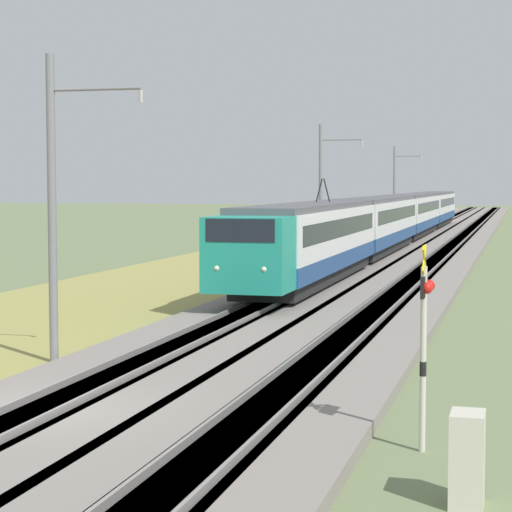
{
  "coord_description": "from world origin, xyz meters",
  "views": [
    {
      "loc": [
        -17.06,
        -8.89,
        4.63
      ],
      "look_at": [
        16.05,
        0.0,
        2.14
      ],
      "focal_mm": 70.0,
      "sensor_mm": 36.0,
      "label": 1
    }
  ],
  "objects_px": {
    "equipment_cabinet": "(467,459)",
    "catenary_mast_mid": "(322,192)",
    "catenary_mast_far": "(395,189)",
    "passenger_train": "(397,216)",
    "crossing_signal_far": "(424,326)",
    "catenary_mast_near": "(54,207)"
  },
  "relations": [
    {
      "from": "passenger_train",
      "to": "crossing_signal_far",
      "type": "height_order",
      "value": "passenger_train"
    },
    {
      "from": "passenger_train",
      "to": "catenary_mast_mid",
      "type": "distance_m",
      "value": 15.93
    },
    {
      "from": "catenary_mast_near",
      "to": "catenary_mast_far",
      "type": "height_order",
      "value": "catenary_mast_far"
    },
    {
      "from": "passenger_train",
      "to": "crossing_signal_far",
      "type": "relative_size",
      "value": 22.97
    },
    {
      "from": "catenary_mast_near",
      "to": "equipment_cabinet",
      "type": "xyz_separation_m",
      "value": [
        -8.42,
        -10.62,
        -3.38
      ]
    },
    {
      "from": "catenary_mast_mid",
      "to": "catenary_mast_far",
      "type": "height_order",
      "value": "catenary_mast_mid"
    },
    {
      "from": "passenger_train",
      "to": "catenary_mast_mid",
      "type": "relative_size",
      "value": 10.24
    },
    {
      "from": "passenger_train",
      "to": "crossing_signal_far",
      "type": "bearing_deg",
      "value": 7.48
    },
    {
      "from": "catenary_mast_far",
      "to": "equipment_cabinet",
      "type": "relative_size",
      "value": 5.88
    },
    {
      "from": "catenary_mast_mid",
      "to": "catenary_mast_near",
      "type": "bearing_deg",
      "value": -180.0
    },
    {
      "from": "crossing_signal_far",
      "to": "equipment_cabinet",
      "type": "height_order",
      "value": "crossing_signal_far"
    },
    {
      "from": "crossing_signal_far",
      "to": "catenary_mast_mid",
      "type": "bearing_deg",
      "value": 103.73
    },
    {
      "from": "equipment_cabinet",
      "to": "catenary_mast_mid",
      "type": "bearing_deg",
      "value": 14.01
    },
    {
      "from": "crossing_signal_far",
      "to": "catenary_mast_mid",
      "type": "xyz_separation_m",
      "value": [
        39.82,
        9.73,
        1.97
      ]
    },
    {
      "from": "passenger_train",
      "to": "catenary_mast_far",
      "type": "height_order",
      "value": "catenary_mast_far"
    },
    {
      "from": "catenary_mast_mid",
      "to": "equipment_cabinet",
      "type": "height_order",
      "value": "catenary_mast_mid"
    },
    {
      "from": "catenary_mast_near",
      "to": "catenary_mast_mid",
      "type": "height_order",
      "value": "catenary_mast_mid"
    },
    {
      "from": "catenary_mast_mid",
      "to": "catenary_mast_far",
      "type": "xyz_separation_m",
      "value": [
        34.18,
        -0.0,
        -0.01
      ]
    },
    {
      "from": "passenger_train",
      "to": "equipment_cabinet",
      "type": "height_order",
      "value": "passenger_train"
    },
    {
      "from": "catenary_mast_near",
      "to": "crossing_signal_far",
      "type": "bearing_deg",
      "value": -120.12
    },
    {
      "from": "passenger_train",
      "to": "catenary_mast_far",
      "type": "relative_size",
      "value": 10.27
    },
    {
      "from": "passenger_train",
      "to": "catenary_mast_near",
      "type": "xyz_separation_m",
      "value": [
        -49.8,
        2.45,
        1.8
      ]
    }
  ]
}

